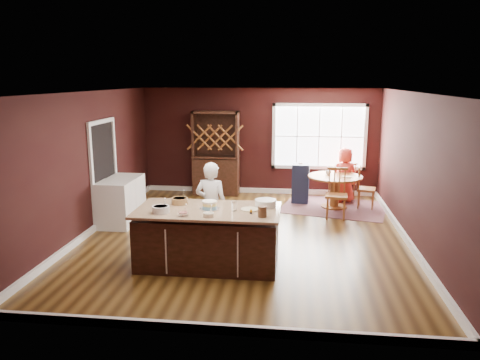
% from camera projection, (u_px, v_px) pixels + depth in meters
% --- Properties ---
extents(room_shell, '(7.00, 7.00, 7.00)m').
position_uv_depth(room_shell, '(245.00, 167.00, 8.59)').
color(room_shell, brown).
rests_on(room_shell, ground).
extents(window, '(2.36, 0.10, 1.66)m').
position_uv_depth(window, '(319.00, 137.00, 11.75)').
color(window, white).
rests_on(window, room_shell).
extents(doorway, '(0.08, 1.26, 2.13)m').
position_uv_depth(doorway, '(104.00, 174.00, 9.58)').
color(doorway, white).
rests_on(doorway, room_shell).
extents(kitchen_island, '(2.27, 1.19, 0.92)m').
position_uv_depth(kitchen_island, '(208.00, 238.00, 7.47)').
color(kitchen_island, black).
rests_on(kitchen_island, ground).
extents(dining_table, '(1.24, 1.24, 0.75)m').
position_uv_depth(dining_table, '(335.00, 185.00, 10.74)').
color(dining_table, brown).
rests_on(dining_table, ground).
extents(baker, '(0.61, 0.44, 1.55)m').
position_uv_depth(baker, '(211.00, 206.00, 8.09)').
color(baker, silver).
rests_on(baker, ground).
extents(layer_cake, '(0.32, 0.32, 0.13)m').
position_uv_depth(layer_cake, '(210.00, 205.00, 7.36)').
color(layer_cake, white).
rests_on(layer_cake, kitchen_island).
extents(bowl_blue, '(0.27, 0.27, 0.10)m').
position_uv_depth(bowl_blue, '(161.00, 209.00, 7.17)').
color(bowl_blue, silver).
rests_on(bowl_blue, kitchen_island).
extents(bowl_yellow, '(0.27, 0.27, 0.10)m').
position_uv_depth(bowl_yellow, '(180.00, 201.00, 7.66)').
color(bowl_yellow, brown).
rests_on(bowl_yellow, kitchen_island).
extents(bowl_pink, '(0.16, 0.16, 0.06)m').
position_uv_depth(bowl_pink, '(183.00, 214.00, 7.00)').
color(bowl_pink, white).
rests_on(bowl_pink, kitchen_island).
extents(bowl_olive, '(0.16, 0.16, 0.06)m').
position_uv_depth(bowl_olive, '(208.00, 215.00, 6.96)').
color(bowl_olive, beige).
rests_on(bowl_olive, kitchen_island).
extents(drinking_glass, '(0.08, 0.08, 0.16)m').
position_uv_depth(drinking_glass, '(234.00, 206.00, 7.25)').
color(drinking_glass, white).
rests_on(drinking_glass, kitchen_island).
extents(dinner_plate, '(0.28, 0.28, 0.02)m').
position_uv_depth(dinner_plate, '(250.00, 209.00, 7.32)').
color(dinner_plate, beige).
rests_on(dinner_plate, kitchen_island).
extents(white_tub, '(0.34, 0.34, 0.12)m').
position_uv_depth(white_tub, '(266.00, 203.00, 7.50)').
color(white_tub, silver).
rests_on(white_tub, kitchen_island).
extents(stoneware_crock, '(0.14, 0.14, 0.16)m').
position_uv_depth(stoneware_crock, '(262.00, 212.00, 6.94)').
color(stoneware_crock, '#4F3B20').
rests_on(stoneware_crock, kitchen_island).
extents(toy_figurine, '(0.04, 0.04, 0.07)m').
position_uv_depth(toy_figurine, '(251.00, 212.00, 7.11)').
color(toy_figurine, orange).
rests_on(toy_figurine, kitchen_island).
extents(rug, '(2.65, 2.27, 0.01)m').
position_uv_depth(rug, '(334.00, 207.00, 10.86)').
color(rug, brown).
rests_on(rug, ground).
extents(chair_east, '(0.47, 0.48, 0.98)m').
position_uv_depth(chair_east, '(366.00, 187.00, 10.72)').
color(chair_east, '#925E2F').
rests_on(chair_east, ground).
extents(chair_south, '(0.50, 0.48, 1.09)m').
position_uv_depth(chair_south, '(336.00, 193.00, 9.93)').
color(chair_south, brown).
rests_on(chair_south, ground).
extents(chair_north, '(0.54, 0.53, 0.93)m').
position_uv_depth(chair_north, '(346.00, 181.00, 11.52)').
color(chair_north, brown).
rests_on(chair_north, ground).
extents(seated_woman, '(0.75, 0.60, 1.33)m').
position_uv_depth(seated_woman, '(344.00, 175.00, 11.21)').
color(seated_woman, red).
rests_on(seated_woman, ground).
extents(high_chair, '(0.42, 0.42, 0.98)m').
position_uv_depth(high_chair, '(301.00, 182.00, 11.20)').
color(high_chair, '#182139').
rests_on(high_chair, ground).
extents(toddler, '(0.18, 0.14, 0.26)m').
position_uv_depth(toddler, '(302.00, 170.00, 11.11)').
color(toddler, '#8CA5BF').
rests_on(toddler, high_chair).
extents(table_plate, '(0.22, 0.22, 0.02)m').
position_uv_depth(table_plate, '(347.00, 177.00, 10.56)').
color(table_plate, beige).
rests_on(table_plate, dining_table).
extents(table_cup, '(0.15, 0.15, 0.10)m').
position_uv_depth(table_cup, '(328.00, 172.00, 10.84)').
color(table_cup, white).
rests_on(table_cup, dining_table).
extents(hutch, '(1.16, 0.48, 2.13)m').
position_uv_depth(hutch, '(216.00, 153.00, 11.90)').
color(hutch, black).
rests_on(hutch, ground).
extents(washer, '(0.64, 0.62, 0.93)m').
position_uv_depth(washer, '(116.00, 205.00, 9.35)').
color(washer, silver).
rests_on(washer, ground).
extents(dryer, '(0.64, 0.61, 0.92)m').
position_uv_depth(dryer, '(127.00, 197.00, 9.97)').
color(dryer, white).
rests_on(dryer, ground).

